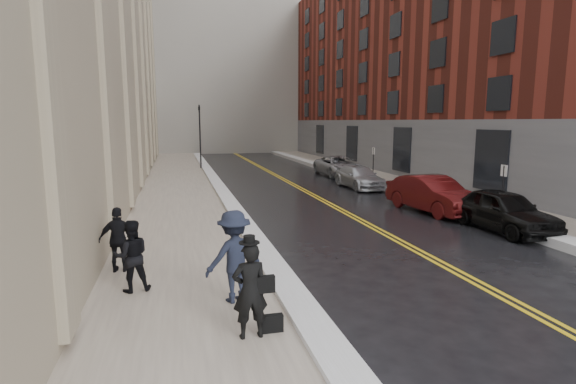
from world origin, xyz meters
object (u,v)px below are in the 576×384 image
car_black (504,210)px  pedestrian_a (131,256)px  car_silver_far (338,166)px  pedestrian_b (234,256)px  car_silver_near (359,177)px  pedestrian_main (250,291)px  car_maroon (432,194)px  pedestrian_c (119,240)px

car_black → pedestrian_a: (-12.39, -3.28, 0.21)m
car_black → car_silver_far: bearing=89.9°
pedestrian_a → car_black: bearing=-174.3°
pedestrian_b → car_silver_near: bearing=-139.7°
car_silver_near → pedestrian_main: size_ratio=2.57×
car_maroon → pedestrian_a: (-11.76, -6.91, 0.17)m
car_maroon → car_silver_near: car_maroon is taller
car_silver_far → car_silver_near: bearing=-99.8°
car_black → pedestrian_c: 12.95m
car_silver_near → pedestrian_b: size_ratio=2.26×
pedestrian_main → pedestrian_b: size_ratio=0.88×
pedestrian_a → car_maroon: bearing=-158.7°
pedestrian_main → pedestrian_c: size_ratio=1.04×
car_black → pedestrian_b: bearing=-157.0°
car_black → car_silver_far: car_black is taller
car_silver_near → car_black: bearing=-87.6°
car_maroon → pedestrian_main: bearing=-141.6°
car_maroon → car_silver_far: size_ratio=0.94×
pedestrian_main → car_silver_near: bearing=-121.3°
car_silver_near → pedestrian_c: size_ratio=2.66×
car_silver_far → car_maroon: bearing=-94.1°
car_maroon → pedestrian_c: (-12.19, -5.43, 0.19)m
car_maroon → pedestrian_b: size_ratio=2.46×
car_maroon → car_silver_far: (0.63, 13.28, -0.08)m
pedestrian_a → pedestrian_c: bearing=-83.1°
car_silver_near → pedestrian_c: (-11.96, -12.88, 0.34)m
pedestrian_main → pedestrian_a: size_ratio=1.06×
car_maroon → pedestrian_b: 12.52m
pedestrian_a → car_silver_far: bearing=-130.7°
car_silver_near → pedestrian_a: bearing=-130.8°
pedestrian_a → pedestrian_b: pedestrian_b is taller
car_silver_near → pedestrian_a: (-11.53, -14.36, 0.32)m
car_silver_near → pedestrian_c: 17.58m
car_black → pedestrian_c: bearing=-172.1°
car_silver_near → car_silver_far: bearing=79.5°
pedestrian_b → pedestrian_c: size_ratio=1.18×
pedestrian_main → car_maroon: bearing=-137.4°
car_black → car_silver_near: size_ratio=1.00×
car_silver_far → pedestrian_c: (-12.82, -18.71, 0.27)m
car_silver_near → pedestrian_c: bearing=-134.9°
pedestrian_c → car_silver_near: bearing=-127.7°
car_silver_far → pedestrian_a: pedestrian_a is taller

